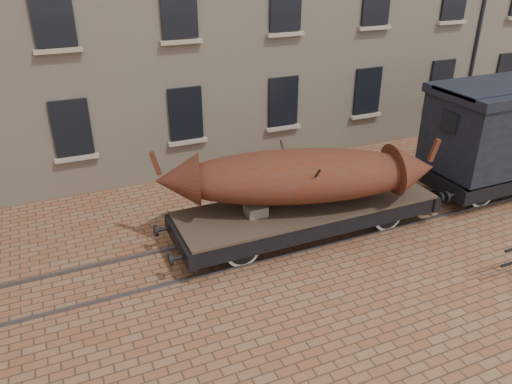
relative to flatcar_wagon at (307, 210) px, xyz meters
name	(u,v)px	position (x,y,z in m)	size (l,w,h in m)	color
ground	(328,229)	(0.71, 0.00, -0.74)	(90.00, 90.00, 0.00)	brown
rail_track	(328,228)	(0.71, 0.00, -0.71)	(30.00, 1.52, 0.06)	#59595E
flatcar_wagon	(307,210)	(0.00, 0.00, 0.00)	(7.88, 2.14, 1.19)	#443828
iron_boat	(298,176)	(-0.31, 0.00, 1.06)	(7.23, 3.73, 1.72)	#551D0C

